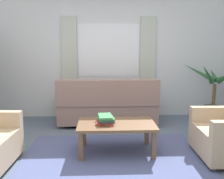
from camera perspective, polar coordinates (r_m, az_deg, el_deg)
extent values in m
plane|color=slate|center=(3.41, 0.30, -16.34)|extent=(6.24, 6.24, 0.00)
cube|color=silver|center=(5.33, -0.80, 7.59)|extent=(5.32, 0.12, 2.60)
cube|color=white|center=(5.26, -0.78, 9.20)|extent=(1.30, 0.01, 1.10)
cube|color=#B2BCB2|center=(5.28, -9.94, 9.06)|extent=(0.32, 0.06, 1.40)
cube|color=#B2BCB2|center=(5.32, 8.32, 9.10)|extent=(0.32, 0.06, 1.40)
cube|color=#4C5684|center=(3.41, 0.30, -16.24)|extent=(2.49, 1.92, 0.01)
cube|color=gray|center=(4.91, -1.02, -4.99)|extent=(1.90, 0.80, 0.38)
cube|color=gray|center=(4.51, -0.95, -0.74)|extent=(1.90, 0.20, 0.48)
cube|color=gray|center=(4.94, 9.11, -1.35)|extent=(0.16, 0.80, 0.24)
cube|color=gray|center=(4.90, -11.25, -1.50)|extent=(0.16, 0.80, 0.24)
cylinder|color=brown|center=(5.35, 8.11, -6.32)|extent=(0.06, 0.06, 0.06)
cylinder|color=brown|center=(5.31, -10.35, -6.48)|extent=(0.06, 0.06, 0.06)
cylinder|color=brown|center=(4.78, 9.41, -8.29)|extent=(0.06, 0.06, 0.06)
cylinder|color=brown|center=(4.75, -11.36, -8.49)|extent=(0.06, 0.06, 0.06)
cylinder|color=brown|center=(3.78, -21.28, -13.84)|extent=(0.05, 0.05, 0.06)
cube|color=tan|center=(3.96, 23.42, -5.25)|extent=(0.80, 0.14, 0.22)
cylinder|color=brown|center=(3.98, 18.74, -12.49)|extent=(0.05, 0.05, 0.06)
cylinder|color=brown|center=(3.40, 22.76, -16.64)|extent=(0.05, 0.05, 0.06)
cube|color=brown|center=(3.51, 1.06, -8.16)|extent=(1.10, 0.64, 0.04)
cube|color=brown|center=(3.35, -7.30, -13.15)|extent=(0.06, 0.06, 0.40)
cube|color=brown|center=(3.41, 9.77, -12.81)|extent=(0.06, 0.06, 0.40)
cube|color=brown|center=(3.84, -6.63, -10.13)|extent=(0.06, 0.06, 0.40)
cube|color=brown|center=(3.89, 8.16, -9.90)|extent=(0.06, 0.06, 0.40)
cube|color=#B23833|center=(3.51, -1.55, -7.55)|extent=(0.28, 0.33, 0.03)
cube|color=#2D2D33|center=(3.50, -1.45, -7.12)|extent=(0.25, 0.36, 0.03)
cube|color=#387F4C|center=(3.49, -1.48, -6.71)|extent=(0.25, 0.29, 0.03)
cube|color=#387F4C|center=(3.49, -1.62, -6.27)|extent=(0.21, 0.31, 0.03)
cylinder|color=#56565B|center=(5.54, 22.49, -5.11)|extent=(0.38, 0.38, 0.30)
cylinder|color=brown|center=(5.46, 22.75, -1.22)|extent=(0.07, 0.07, 0.47)
cone|color=#2D6638|center=(5.64, 22.62, 3.23)|extent=(0.18, 0.48, 0.30)
cone|color=#2D6638|center=(5.41, 19.51, 3.89)|extent=(0.60, 0.41, 0.40)
cone|color=#2D6638|center=(5.11, 21.50, 3.37)|extent=(0.48, 0.47, 0.48)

